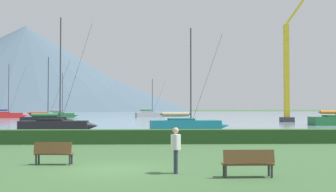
# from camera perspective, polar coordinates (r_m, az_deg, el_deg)

# --- Properties ---
(ground_plane) EXTENTS (1000.00, 1000.00, 0.00)m
(ground_plane) POSITION_cam_1_polar(r_m,az_deg,el_deg) (15.77, -7.88, -10.28)
(ground_plane) COLOR #385B33
(harbor_water) EXTENTS (320.00, 246.00, 0.00)m
(harbor_water) POSITION_cam_1_polar(r_m,az_deg,el_deg) (152.54, -2.61, -2.60)
(harbor_water) COLOR gray
(harbor_water) RESTS_ON ground_plane
(hedge_line) EXTENTS (80.00, 1.20, 0.92)m
(hedge_line) POSITION_cam_1_polar(r_m,az_deg,el_deg) (26.63, -5.45, -5.79)
(hedge_line) COLOR #284C23
(hedge_line) RESTS_ON ground_plane
(sailboat_slip_0) EXTENTS (9.28, 4.67, 12.70)m
(sailboat_slip_0) POSITION_cam_1_polar(r_m,az_deg,el_deg) (101.59, -22.10, -2.49)
(sailboat_slip_0) COLOR red
(sailboat_slip_0) RESTS_ON harbor_water
(sailboat_slip_1) EXTENTS (7.84, 2.76, 11.60)m
(sailboat_slip_1) POSITION_cam_1_polar(r_m,az_deg,el_deg) (42.15, -15.77, -3.95)
(sailboat_slip_1) COLOR black
(sailboat_slip_1) RESTS_ON harbor_water
(sailboat_slip_2) EXTENTS (8.21, 3.83, 11.10)m
(sailboat_slip_2) POSITION_cam_1_polar(r_m,az_deg,el_deg) (101.96, -15.10, -2.60)
(sailboat_slip_2) COLOR #236B38
(sailboat_slip_2) RESTS_ON harbor_water
(sailboat_slip_5) EXTENTS (8.24, 3.00, 10.52)m
(sailboat_slip_5) POSITION_cam_1_polar(r_m,az_deg,el_deg) (40.68, 2.60, -4.08)
(sailboat_slip_5) COLOR #19707A
(sailboat_slip_5) RESTS_ON harbor_water
(sailboat_slip_7) EXTENTS (8.88, 4.35, 10.00)m
(sailboat_slip_7) POSITION_cam_1_polar(r_m,az_deg,el_deg) (105.34, -2.53, -2.61)
(sailboat_slip_7) COLOR #9E9EA3
(sailboat_slip_7) RESTS_ON harbor_water
(sailboat_slip_9) EXTENTS (7.74, 3.28, 10.00)m
(sailboat_slip_9) POSITION_cam_1_polar(r_m,az_deg,el_deg) (62.34, -17.16, -3.22)
(sailboat_slip_9) COLOR black
(sailboat_slip_9) RESTS_ON harbor_water
(park_bench_near_path) EXTENTS (1.58, 0.56, 0.95)m
(park_bench_near_path) POSITION_cam_1_polar(r_m,az_deg,el_deg) (17.36, -15.99, -7.68)
(park_bench_near_path) COLOR brown
(park_bench_near_path) RESTS_ON ground_plane
(park_bench_under_tree) EXTENTS (1.73, 0.49, 0.95)m
(park_bench_under_tree) POSITION_cam_1_polar(r_m,az_deg,el_deg) (13.94, 11.34, -9.18)
(park_bench_under_tree) COLOR brown
(park_bench_under_tree) RESTS_ON ground_plane
(person_standing_walker) EXTENTS (0.36, 0.57, 1.65)m
(person_standing_walker) POSITION_cam_1_polar(r_m,az_deg,el_deg) (14.50, 1.11, -7.17)
(person_standing_walker) COLOR #2D3347
(person_standing_walker) RESTS_ON ground_plane
(dock_crane) EXTENTS (4.95, 2.00, 22.06)m
(dock_crane) POSITION_cam_1_polar(r_m,az_deg,el_deg) (70.83, 16.62, 2.48)
(dock_crane) COLOR #333338
(dock_crane) RESTS_ON ground_plane
(distant_hill_west_ridge) EXTENTS (254.97, 254.97, 52.18)m
(distant_hill_west_ridge) POSITION_cam_1_polar(r_m,az_deg,el_deg) (359.34, -17.44, 2.14)
(distant_hill_west_ridge) COLOR #425666
(distant_hill_west_ridge) RESTS_ON ground_plane
(distant_hill_central_peak) EXTENTS (232.38, 232.38, 70.92)m
(distant_hill_central_peak) POSITION_cam_1_polar(r_m,az_deg,el_deg) (353.05, -19.66, 3.76)
(distant_hill_central_peak) COLOR #425666
(distant_hill_central_peak) RESTS_ON ground_plane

